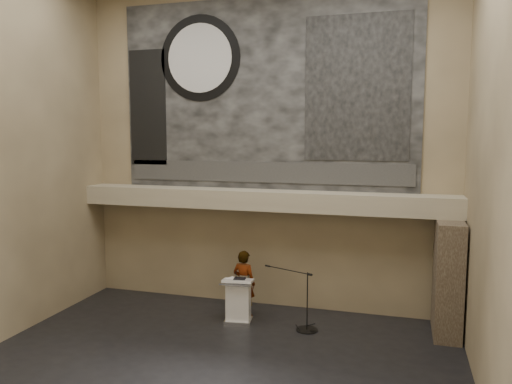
% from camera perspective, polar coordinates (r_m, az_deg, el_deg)
% --- Properties ---
extents(floor, '(10.00, 10.00, 0.00)m').
position_cam_1_polar(floor, '(10.64, -5.18, -19.42)').
color(floor, black).
rests_on(floor, ground).
extents(wall_back, '(10.00, 0.02, 8.50)m').
position_cam_1_polar(wall_back, '(13.35, 0.98, 4.86)').
color(wall_back, '#7A694D').
rests_on(wall_back, floor).
extents(wall_front, '(10.00, 0.02, 8.50)m').
position_cam_1_polar(wall_front, '(6.04, -19.73, 2.24)').
color(wall_front, '#7A694D').
rests_on(wall_front, floor).
extents(wall_right, '(0.02, 8.00, 8.50)m').
position_cam_1_polar(wall_right, '(8.99, 25.68, 3.31)').
color(wall_right, '#7A694D').
rests_on(wall_right, floor).
extents(soffit, '(10.00, 0.80, 0.50)m').
position_cam_1_polar(soffit, '(13.08, 0.50, -0.89)').
color(soffit, tan).
rests_on(soffit, wall_back).
extents(sprinkler_left, '(0.04, 0.04, 0.06)m').
position_cam_1_polar(sprinkler_left, '(13.59, -6.06, -1.83)').
color(sprinkler_left, '#B2893D').
rests_on(sprinkler_left, soffit).
extents(sprinkler_right, '(0.04, 0.04, 0.06)m').
position_cam_1_polar(sprinkler_right, '(12.68, 8.72, -2.49)').
color(sprinkler_right, '#B2893D').
rests_on(sprinkler_right, soffit).
extents(banner, '(8.00, 0.05, 5.00)m').
position_cam_1_polar(banner, '(13.36, 0.95, 11.09)').
color(banner, black).
rests_on(banner, wall_back).
extents(banner_text_strip, '(7.76, 0.02, 0.55)m').
position_cam_1_polar(banner_text_strip, '(13.32, 0.89, 2.27)').
color(banner_text_strip, '#2E2E2E').
rests_on(banner_text_strip, banner).
extents(banner_clock_rim, '(2.30, 0.02, 2.30)m').
position_cam_1_polar(banner_clock_rim, '(14.02, -6.44, 14.95)').
color(banner_clock_rim, black).
rests_on(banner_clock_rim, banner).
extents(banner_clock_face, '(1.84, 0.02, 1.84)m').
position_cam_1_polar(banner_clock_face, '(14.00, -6.48, 14.97)').
color(banner_clock_face, silver).
rests_on(banner_clock_face, banner).
extents(banner_building_print, '(2.60, 0.02, 3.60)m').
position_cam_1_polar(banner_building_print, '(12.89, 11.45, 11.56)').
color(banner_building_print, black).
rests_on(banner_building_print, banner).
extents(banner_brick_print, '(1.10, 0.02, 3.20)m').
position_cam_1_polar(banner_brick_print, '(14.58, -12.26, 9.39)').
color(banner_brick_print, black).
rests_on(banner_brick_print, banner).
extents(stone_pier, '(0.60, 1.40, 2.70)m').
position_cam_1_polar(stone_pier, '(12.51, 21.09, -9.18)').
color(stone_pier, '#423528').
rests_on(stone_pier, floor).
extents(lectern, '(0.80, 0.62, 1.14)m').
position_cam_1_polar(lectern, '(12.67, -2.03, -12.31)').
color(lectern, silver).
rests_on(lectern, floor).
extents(binder, '(0.31, 0.26, 0.04)m').
position_cam_1_polar(binder, '(12.47, -1.89, -9.89)').
color(binder, black).
rests_on(binder, lectern).
extents(papers, '(0.32, 0.36, 0.00)m').
position_cam_1_polar(papers, '(12.56, -2.81, -9.84)').
color(papers, silver).
rests_on(papers, lectern).
extents(speaker_person, '(0.70, 0.53, 1.72)m').
position_cam_1_polar(speaker_person, '(13.01, -1.38, -10.38)').
color(speaker_person, white).
rests_on(speaker_person, floor).
extents(mic_stand, '(1.42, 0.73, 1.42)m').
position_cam_1_polar(mic_stand, '(12.37, 5.66, -14.49)').
color(mic_stand, black).
rests_on(mic_stand, floor).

